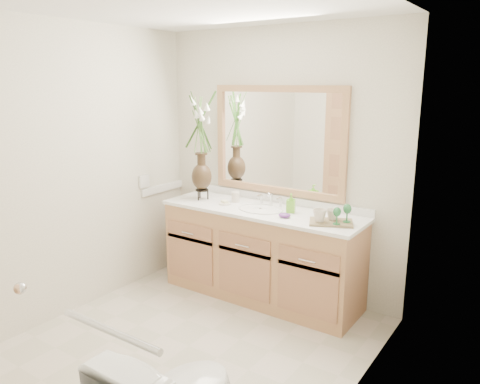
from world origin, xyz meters
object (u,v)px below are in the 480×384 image
Objects in this scene: soap_bottle at (291,204)px; tray at (331,222)px; tumbler at (236,197)px; flower_vase at (201,134)px.

soap_bottle is 0.44m from tray.
tray is at bearing -7.37° from tumbler.
soap_bottle is (0.92, 0.07, -0.55)m from flower_vase.
tray is (0.42, -0.11, -0.06)m from soap_bottle.
tumbler is 0.59m from soap_bottle.
soap_bottle is (0.59, -0.02, 0.03)m from tumbler.
tumbler is (0.32, 0.10, -0.58)m from flower_vase.
tumbler reaches higher than tray.
tumbler is at bearing 147.98° from tray.
tumbler is 1.02m from tray.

